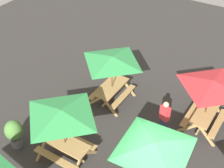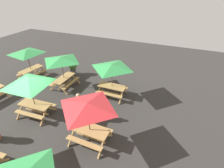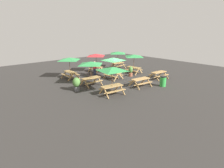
% 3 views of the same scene
% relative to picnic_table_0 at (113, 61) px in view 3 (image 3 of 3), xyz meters
% --- Properties ---
extents(ground_plane, '(31.76, 31.76, 0.00)m').
position_rel_picnic_table_0_xyz_m(ground_plane, '(-0.33, 0.02, -1.99)').
color(ground_plane, '#33302D').
rests_on(ground_plane, ground).
extents(picnic_table_0, '(2.82, 2.82, 2.34)m').
position_rel_picnic_table_0_xyz_m(picnic_table_0, '(0.00, 0.00, 0.00)').
color(picnic_table_0, tan).
rests_on(picnic_table_0, ground).
extents(picnic_table_1, '(2.80, 2.80, 2.34)m').
position_rel_picnic_table_0_xyz_m(picnic_table_1, '(3.31, 3.54, 0.00)').
color(picnic_table_1, tan).
rests_on(picnic_table_1, ground).
extents(picnic_table_2, '(2.00, 2.00, 2.34)m').
position_rel_picnic_table_0_xyz_m(picnic_table_2, '(3.44, -3.21, 0.00)').
color(picnic_table_2, tan).
rests_on(picnic_table_2, ground).
extents(picnic_table_3, '(2.02, 2.02, 2.34)m').
position_rel_picnic_table_0_xyz_m(picnic_table_3, '(-4.17, -3.73, 0.00)').
color(picnic_table_3, tan).
rests_on(picnic_table_3, ground).
extents(picnic_table_4, '(2.00, 2.00, 2.34)m').
position_rel_picnic_table_0_xyz_m(picnic_table_4, '(3.15, 0.34, 0.00)').
color(picnic_table_4, tan).
rests_on(picnic_table_4, ground).
extents(picnic_table_5, '(1.96, 1.73, 0.81)m').
position_rel_picnic_table_0_xyz_m(picnic_table_5, '(-0.11, 3.69, -1.43)').
color(picnic_table_5, tan).
rests_on(picnic_table_5, ground).
extents(picnic_table_6, '(2.18, 2.18, 2.34)m').
position_rel_picnic_table_0_xyz_m(picnic_table_6, '(-3.58, -0.27, 0.00)').
color(picnic_table_6, tan).
rests_on(picnic_table_6, ground).
extents(picnic_table_7, '(1.93, 1.69, 0.81)m').
position_rel_picnic_table_0_xyz_m(picnic_table_7, '(-3.74, 3.23, -1.43)').
color(picnic_table_7, tan).
rests_on(picnic_table_7, ground).
extents(picnic_table_8, '(2.03, 2.03, 2.34)m').
position_rel_picnic_table_0_xyz_m(picnic_table_8, '(-0.50, -3.76, 0.00)').
color(picnic_table_8, tan).
rests_on(picnic_table_8, ground).
extents(trash_bin_green, '(0.59, 0.59, 0.98)m').
position_rel_picnic_table_0_xyz_m(trash_bin_green, '(-1.74, 5.06, -1.49)').
color(trash_bin_green, green).
rests_on(trash_bin_green, ground).
extents(potted_plant_0, '(0.66, 0.66, 1.22)m').
position_rel_picnic_table_0_xyz_m(potted_plant_0, '(5.07, 0.91, -1.29)').
color(potted_plant_0, '#59595B').
rests_on(potted_plant_0, ground).
extents(potted_plant_1, '(0.45, 0.45, 1.16)m').
position_rel_picnic_table_0_xyz_m(potted_plant_1, '(-2.21, 0.50, -1.40)').
color(potted_plant_1, '#935138').
rests_on(potted_plant_1, ground).
extents(person_standing, '(0.42, 0.34, 1.67)m').
position_rel_picnic_table_0_xyz_m(person_standing, '(0.68, -2.48, -1.10)').
color(person_standing, '#2D334C').
rests_on(person_standing, ground).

